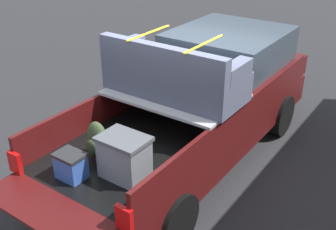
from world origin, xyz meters
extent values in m
plane|color=#262628|center=(0.00, 0.00, 0.00)|extent=(40.00, 40.00, 0.00)
cube|color=#470F0F|center=(0.00, 0.00, 0.61)|extent=(5.50, 1.92, 0.49)
cube|color=black|center=(-1.20, 0.00, 0.87)|extent=(2.80, 1.80, 0.04)
cube|color=#470F0F|center=(-1.20, 0.93, 1.10)|extent=(2.80, 0.06, 0.50)
cube|color=#470F0F|center=(-1.20, -0.93, 1.10)|extent=(2.80, 0.06, 0.50)
cube|color=#470F0F|center=(0.17, 0.00, 1.10)|extent=(0.06, 1.80, 0.50)
cube|color=#470F0F|center=(-2.88, 0.00, 0.87)|extent=(0.55, 1.80, 0.04)
cube|color=#B2B2B7|center=(-0.43, 0.00, 1.37)|extent=(1.25, 1.92, 0.04)
cube|color=#470F0F|center=(1.35, 0.00, 1.10)|extent=(2.30, 1.92, 0.50)
cube|color=#2D3842|center=(1.25, 0.00, 1.65)|extent=(1.94, 1.76, 0.60)
cube|color=#470F0F|center=(2.70, 0.00, 1.04)|extent=(0.40, 1.82, 0.38)
cube|color=#B2B2B7|center=(-2.72, 0.00, 0.48)|extent=(0.24, 1.92, 0.24)
cube|color=red|center=(-2.62, 0.88, 1.03)|extent=(0.06, 0.20, 0.28)
cube|color=red|center=(-2.62, -0.88, 1.03)|extent=(0.06, 0.20, 0.28)
cylinder|color=black|center=(1.75, 0.88, 0.38)|extent=(0.76, 0.30, 0.76)
cylinder|color=black|center=(1.75, -0.88, 0.38)|extent=(0.76, 0.30, 0.76)
cylinder|color=black|center=(-1.75, 0.88, 0.38)|extent=(0.76, 0.30, 0.76)
cylinder|color=black|center=(-1.75, -0.88, 0.38)|extent=(0.76, 0.30, 0.76)
cube|color=slate|center=(-1.91, -0.28, 1.14)|extent=(0.40, 0.55, 0.50)
cube|color=#505359|center=(-1.91, -0.28, 1.41)|extent=(0.44, 0.59, 0.05)
ellipsoid|color=#384728|center=(-1.85, 0.01, 1.10)|extent=(0.20, 0.32, 0.42)
ellipsoid|color=#384728|center=(-1.96, 0.01, 1.04)|extent=(0.09, 0.23, 0.19)
ellipsoid|color=#384728|center=(-1.74, 0.32, 1.14)|extent=(0.20, 0.32, 0.49)
ellipsoid|color=#384728|center=(-1.85, 0.32, 1.06)|extent=(0.09, 0.22, 0.22)
cube|color=#3359B2|center=(-2.30, 0.23, 1.04)|extent=(0.26, 0.34, 0.30)
cube|color=#262628|center=(-2.30, 0.23, 1.21)|extent=(0.28, 0.36, 0.04)
cube|color=#4C5166|center=(-0.43, 0.00, 1.60)|extent=(0.88, 2.04, 0.42)
cube|color=#4C5166|center=(-0.78, 0.00, 2.01)|extent=(0.16, 2.04, 0.40)
cube|color=#4C5166|center=(-0.38, 0.92, 1.92)|extent=(0.64, 0.20, 0.22)
cube|color=#4C5166|center=(-0.38, -0.92, 1.92)|extent=(0.64, 0.20, 0.22)
cube|color=yellow|center=(-0.43, 0.46, 2.22)|extent=(0.98, 0.03, 0.02)
cube|color=yellow|center=(-0.43, -0.46, 2.22)|extent=(0.98, 0.03, 0.02)
camera|label=1|loc=(-4.97, -3.07, 3.84)|focal=43.67mm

